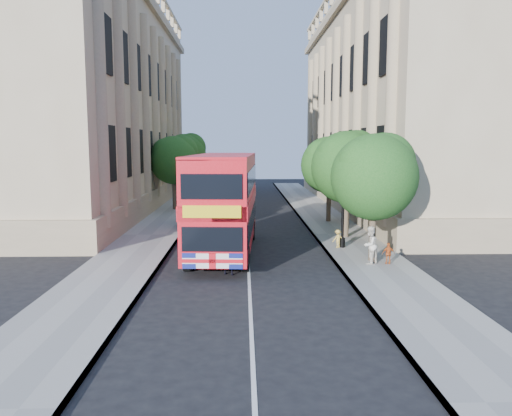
{
  "coord_description": "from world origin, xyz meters",
  "views": [
    {
      "loc": [
        -0.23,
        -19.78,
        5.53
      ],
      "look_at": [
        0.42,
        5.43,
        2.3
      ],
      "focal_mm": 35.0,
      "sensor_mm": 36.0,
      "label": 1
    }
  ],
  "objects": [
    {
      "name": "building_left",
      "position": [
        -13.8,
        24.0,
        9.0
      ],
      "size": [
        12.0,
        38.0,
        18.0
      ],
      "primitive_type": "cube",
      "color": "tan",
      "rests_on": "ground"
    },
    {
      "name": "double_decker_bus",
      "position": [
        -1.19,
        5.3,
        2.72
      ],
      "size": [
        3.41,
        10.8,
        4.92
      ],
      "rotation": [
        0.0,
        0.0,
        -0.06
      ],
      "color": "red",
      "rests_on": "ground"
    },
    {
      "name": "tree_left_far",
      "position": [
        -5.96,
        22.03,
        4.44
      ],
      "size": [
        4.0,
        4.0,
        6.3
      ],
      "color": "#473828",
      "rests_on": "ground"
    },
    {
      "name": "tree_left_back",
      "position": [
        -5.96,
        30.03,
        4.71
      ],
      "size": [
        4.2,
        4.2,
        6.65
      ],
      "color": "#473828",
      "rests_on": "ground"
    },
    {
      "name": "building_right",
      "position": [
        13.8,
        24.0,
        9.0
      ],
      "size": [
        12.0,
        38.0,
        18.0
      ],
      "primitive_type": "cube",
      "color": "tan",
      "rests_on": "ground"
    },
    {
      "name": "tree_right_far",
      "position": [
        5.84,
        15.03,
        4.31
      ],
      "size": [
        4.0,
        4.0,
        6.15
      ],
      "color": "#473828",
      "rests_on": "ground"
    },
    {
      "name": "lamp_post",
      "position": [
        5.0,
        6.0,
        2.51
      ],
      "size": [
        0.32,
        0.32,
        5.16
      ],
      "color": "black",
      "rests_on": "pavement_right"
    },
    {
      "name": "pavement_right",
      "position": [
        5.75,
        10.0,
        0.06
      ],
      "size": [
        3.5,
        80.0,
        0.12
      ],
      "primitive_type": "cube",
      "color": "gray",
      "rests_on": "ground"
    },
    {
      "name": "child_b",
      "position": [
        4.75,
        5.91,
        0.6
      ],
      "size": [
        0.71,
        0.57,
        0.95
      ],
      "primitive_type": "imported",
      "rotation": [
        0.0,
        0.0,
        3.55
      ],
      "color": "#E3BA4D",
      "rests_on": "pavement_right"
    },
    {
      "name": "police_constable",
      "position": [
        -0.86,
        1.0,
        0.91
      ],
      "size": [
        0.78,
        0.65,
        1.83
      ],
      "primitive_type": "imported",
      "rotation": [
        0.0,
        0.0,
        2.77
      ],
      "color": "black",
      "rests_on": "ground"
    },
    {
      "name": "box_van",
      "position": [
        -2.9,
        14.45,
        1.41
      ],
      "size": [
        2.27,
        5.11,
        2.87
      ],
      "rotation": [
        0.0,
        0.0,
        0.05
      ],
      "color": "black",
      "rests_on": "ground"
    },
    {
      "name": "woman_pedestrian",
      "position": [
        5.51,
        2.29,
        0.99
      ],
      "size": [
        1.06,
        1.06,
        1.74
      ],
      "primitive_type": "imported",
      "rotation": [
        0.0,
        0.0,
        3.91
      ],
      "color": "silver",
      "rests_on": "pavement_right"
    },
    {
      "name": "tree_right_near",
      "position": [
        5.84,
        3.03,
        4.25
      ],
      "size": [
        4.0,
        4.0,
        6.08
      ],
      "color": "#473828",
      "rests_on": "ground"
    },
    {
      "name": "child_a",
      "position": [
        6.36,
        2.22,
        0.61
      ],
      "size": [
        0.58,
        0.24,
        0.98
      ],
      "primitive_type": "imported",
      "rotation": [
        0.0,
        0.0,
        3.13
      ],
      "color": "#C35822",
      "rests_on": "pavement_right"
    },
    {
      "name": "pavement_left",
      "position": [
        -5.75,
        10.0,
        0.06
      ],
      "size": [
        3.5,
        80.0,
        0.12
      ],
      "primitive_type": "cube",
      "color": "gray",
      "rests_on": "ground"
    },
    {
      "name": "ground",
      "position": [
        0.0,
        0.0,
        0.0
      ],
      "size": [
        120.0,
        120.0,
        0.0
      ],
      "primitive_type": "plane",
      "color": "black",
      "rests_on": "ground"
    },
    {
      "name": "tree_right_mid",
      "position": [
        5.84,
        9.03,
        4.45
      ],
      "size": [
        4.2,
        4.2,
        6.37
      ],
      "color": "#473828",
      "rests_on": "ground"
    }
  ]
}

